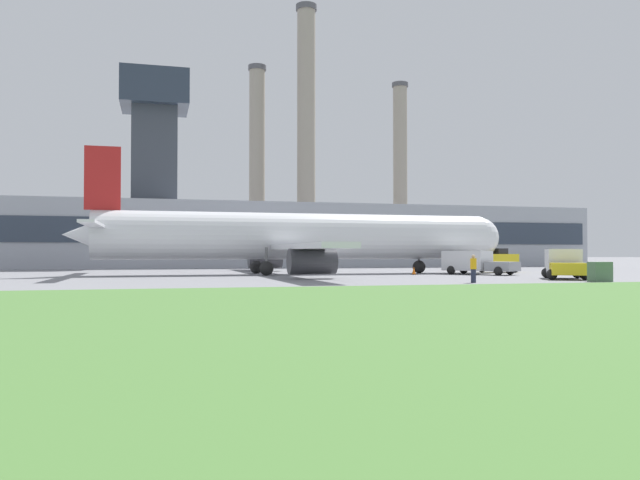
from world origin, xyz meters
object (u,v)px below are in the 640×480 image
object	(u,v)px
airplane	(295,237)
ground_crew_person	(473,268)
pushback_tug	(498,262)
fuel_truck	(475,263)
baggage_truck	(564,264)

from	to	relation	value
airplane	ground_crew_person	bearing A→B (deg)	-68.35
airplane	pushback_tug	xyz separation A→B (m)	(18.52, -0.14, -2.05)
pushback_tug	fuel_truck	distance (m)	6.14
airplane	baggage_truck	distance (m)	20.64
airplane	fuel_truck	xyz separation A→B (m)	(13.95, -4.24, -2.05)
airplane	ground_crew_person	world-z (taller)	airplane
airplane	fuel_truck	distance (m)	14.72
pushback_tug	ground_crew_person	xyz separation A→B (m)	(-11.73, -16.96, -0.13)
baggage_truck	fuel_truck	distance (m)	9.36
airplane	baggage_truck	bearing A→B (deg)	-40.95
baggage_truck	pushback_tug	bearing A→B (deg)	77.28
baggage_truck	ground_crew_person	distance (m)	9.45
pushback_tug	baggage_truck	xyz separation A→B (m)	(-3.01, -13.32, 0.03)
baggage_truck	ground_crew_person	size ratio (longest dim) A/B	3.17
pushback_tug	ground_crew_person	size ratio (longest dim) A/B	2.27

